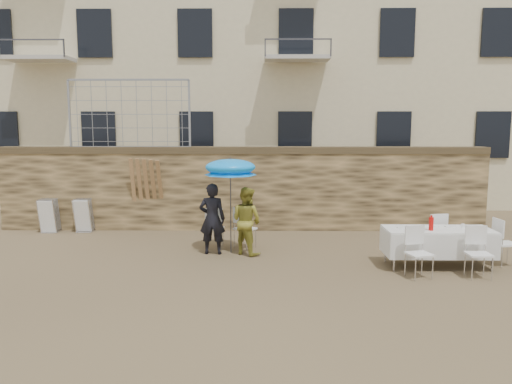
{
  "coord_description": "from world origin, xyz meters",
  "views": [
    {
      "loc": [
        0.52,
        -8.36,
        2.84
      ],
      "look_at": [
        0.4,
        2.2,
        1.4
      ],
      "focal_mm": 35.0,
      "sensor_mm": 36.0,
      "label": 1
    }
  ],
  "objects_px": {
    "man_suit": "(212,219)",
    "table_chair_back": "(434,234)",
    "couple_chair_left": "(215,227)",
    "chair_stack_left": "(52,214)",
    "table_chair_side": "(506,242)",
    "chair_stack_right": "(85,214)",
    "soda_bottle": "(431,224)",
    "banquet_table": "(438,231)",
    "table_chair_front_left": "(419,253)",
    "couple_chair_right": "(245,227)",
    "woman_dress": "(246,221)",
    "table_chair_front_right": "(479,253)",
    "umbrella": "(230,170)"
  },
  "relations": [
    {
      "from": "banquet_table",
      "to": "table_chair_front_left",
      "type": "relative_size",
      "value": 2.19
    },
    {
      "from": "table_chair_side",
      "to": "table_chair_front_right",
      "type": "bearing_deg",
      "value": 127.53
    },
    {
      "from": "man_suit",
      "to": "table_chair_back",
      "type": "bearing_deg",
      "value": -179.4
    },
    {
      "from": "couple_chair_left",
      "to": "table_chair_back",
      "type": "distance_m",
      "value": 4.86
    },
    {
      "from": "woman_dress",
      "to": "banquet_table",
      "type": "height_order",
      "value": "woman_dress"
    },
    {
      "from": "umbrella",
      "to": "couple_chair_left",
      "type": "bearing_deg",
      "value": 131.63
    },
    {
      "from": "soda_bottle",
      "to": "table_chair_side",
      "type": "distance_m",
      "value": 1.67
    },
    {
      "from": "table_chair_back",
      "to": "table_chair_side",
      "type": "bearing_deg",
      "value": 139.09
    },
    {
      "from": "man_suit",
      "to": "table_chair_back",
      "type": "relative_size",
      "value": 1.63
    },
    {
      "from": "man_suit",
      "to": "chair_stack_left",
      "type": "xyz_separation_m",
      "value": [
        -4.51,
        2.29,
        -0.32
      ]
    },
    {
      "from": "banquet_table",
      "to": "chair_stack_left",
      "type": "bearing_deg",
      "value": 160.45
    },
    {
      "from": "umbrella",
      "to": "couple_chair_right",
      "type": "height_order",
      "value": "umbrella"
    },
    {
      "from": "woman_dress",
      "to": "banquet_table",
      "type": "relative_size",
      "value": 0.71
    },
    {
      "from": "man_suit",
      "to": "table_chair_side",
      "type": "relative_size",
      "value": 1.63
    },
    {
      "from": "couple_chair_right",
      "to": "woman_dress",
      "type": "bearing_deg",
      "value": 133.17
    },
    {
      "from": "soda_bottle",
      "to": "table_chair_front_right",
      "type": "distance_m",
      "value": 1.02
    },
    {
      "from": "couple_chair_left",
      "to": "chair_stack_right",
      "type": "bearing_deg",
      "value": -25.13
    },
    {
      "from": "couple_chair_right",
      "to": "chair_stack_right",
      "type": "height_order",
      "value": "couple_chair_right"
    },
    {
      "from": "soda_bottle",
      "to": "chair_stack_left",
      "type": "height_order",
      "value": "soda_bottle"
    },
    {
      "from": "woman_dress",
      "to": "couple_chair_right",
      "type": "xyz_separation_m",
      "value": [
        -0.05,
        0.55,
        -0.26
      ]
    },
    {
      "from": "man_suit",
      "to": "chair_stack_left",
      "type": "distance_m",
      "value": 5.07
    },
    {
      "from": "banquet_table",
      "to": "chair_stack_right",
      "type": "distance_m",
      "value": 8.84
    },
    {
      "from": "couple_chair_left",
      "to": "table_chair_front_left",
      "type": "relative_size",
      "value": 1.0
    },
    {
      "from": "woman_dress",
      "to": "banquet_table",
      "type": "bearing_deg",
      "value": -155.43
    },
    {
      "from": "woman_dress",
      "to": "table_chair_front_right",
      "type": "distance_m",
      "value": 4.68
    },
    {
      "from": "table_chair_side",
      "to": "woman_dress",
      "type": "bearing_deg",
      "value": 75.01
    },
    {
      "from": "couple_chair_right",
      "to": "chair_stack_left",
      "type": "bearing_deg",
      "value": 19.52
    },
    {
      "from": "woman_dress",
      "to": "soda_bottle",
      "type": "xyz_separation_m",
      "value": [
        3.66,
        -1.1,
        0.16
      ]
    },
    {
      "from": "table_chair_front_left",
      "to": "chair_stack_left",
      "type": "bearing_deg",
      "value": 139.04
    },
    {
      "from": "woman_dress",
      "to": "couple_chair_left",
      "type": "distance_m",
      "value": 0.97
    },
    {
      "from": "couple_chair_left",
      "to": "chair_stack_left",
      "type": "distance_m",
      "value": 4.84
    },
    {
      "from": "table_chair_front_left",
      "to": "chair_stack_right",
      "type": "xyz_separation_m",
      "value": [
        -7.62,
        3.99,
        -0.02
      ]
    },
    {
      "from": "table_chair_side",
      "to": "chair_stack_right",
      "type": "distance_m",
      "value": 10.12
    },
    {
      "from": "couple_chair_left",
      "to": "soda_bottle",
      "type": "xyz_separation_m",
      "value": [
        4.41,
        -1.65,
        0.43
      ]
    },
    {
      "from": "man_suit",
      "to": "table_chair_side",
      "type": "distance_m",
      "value": 6.07
    },
    {
      "from": "man_suit",
      "to": "umbrella",
      "type": "xyz_separation_m",
      "value": [
        0.4,
        0.1,
        1.06
      ]
    },
    {
      "from": "table_chair_front_right",
      "to": "chair_stack_left",
      "type": "height_order",
      "value": "table_chair_front_right"
    },
    {
      "from": "man_suit",
      "to": "couple_chair_left",
      "type": "distance_m",
      "value": 0.63
    },
    {
      "from": "banquet_table",
      "to": "table_chair_front_left",
      "type": "xyz_separation_m",
      "value": [
        -0.6,
        -0.75,
        -0.25
      ]
    },
    {
      "from": "couple_chair_left",
      "to": "table_chair_side",
      "type": "distance_m",
      "value": 6.17
    },
    {
      "from": "table_chair_front_right",
      "to": "chair_stack_right",
      "type": "height_order",
      "value": "table_chair_front_right"
    },
    {
      "from": "table_chair_front_left",
      "to": "chair_stack_left",
      "type": "xyz_separation_m",
      "value": [
        -8.52,
        3.99,
        -0.02
      ]
    },
    {
      "from": "couple_chair_right",
      "to": "table_chair_back",
      "type": "distance_m",
      "value": 4.16
    },
    {
      "from": "chair_stack_right",
      "to": "soda_bottle",
      "type": "bearing_deg",
      "value": -22.9
    },
    {
      "from": "umbrella",
      "to": "banquet_table",
      "type": "height_order",
      "value": "umbrella"
    },
    {
      "from": "table_chair_back",
      "to": "chair_stack_left",
      "type": "bearing_deg",
      "value": -25.31
    },
    {
      "from": "couple_chair_left",
      "to": "banquet_table",
      "type": "height_order",
      "value": "couple_chair_left"
    },
    {
      "from": "chair_stack_left",
      "to": "chair_stack_right",
      "type": "bearing_deg",
      "value": 0.0
    },
    {
      "from": "banquet_table",
      "to": "chair_stack_right",
      "type": "xyz_separation_m",
      "value": [
        -8.22,
        3.24,
        -0.27
      ]
    },
    {
      "from": "umbrella",
      "to": "couple_chair_left",
      "type": "relative_size",
      "value": 2.04
    }
  ]
}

